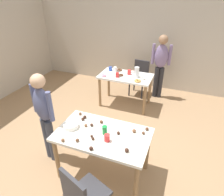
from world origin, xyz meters
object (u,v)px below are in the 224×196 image
Objects in this scene: chair_far_table at (140,76)px; person_girl_near at (44,112)px; dining_table_far at (125,80)px; mixing_bowl at (71,125)px; pitcher_far at (137,72)px; dining_table_near at (103,139)px; chair_near_table at (83,195)px; soda_can at (105,130)px; person_adult_far at (161,62)px.

person_girl_near is at bearing -105.42° from chair_far_table.
mixing_bowl is at bearing -93.82° from dining_table_far.
mixing_bowl is 2.08m from pitcher_far.
pitcher_far reaches higher than mixing_bowl.
pitcher_far reaches higher than dining_table_near.
chair_near_table is 0.59× the size of person_girl_near.
soda_can is at bearing 94.31° from chair_near_table.
chair_near_table is 4.19× the size of mixing_bowl.
dining_table_far is at bearing 86.18° from mixing_bowl.
person_girl_near reaches higher than chair_far_table.
dining_table_far is 2.03m from soda_can.
chair_near_table is 0.94m from mixing_bowl.
person_adult_far is at bearing 83.44° from dining_table_near.
chair_far_table is 0.78m from pitcher_far.
person_girl_near is 0.46m from mixing_bowl.
soda_can is (0.94, 0.03, -0.07)m from person_girl_near.
pitcher_far is (-0.08, 2.01, 0.21)m from dining_table_near.
person_adult_far is at bearing 59.90° from pitcher_far.
dining_table_far is at bearing 100.09° from soda_can.
chair_far_table is at bearing 94.18° from chair_near_table.
pitcher_far is at bearing 92.37° from dining_table_near.
soda_can is (-0.28, -2.68, -0.12)m from person_adult_far.
person_adult_far reaches higher than chair_near_table.
person_adult_far reaches higher than mixing_bowl.
person_girl_near is at bearing -112.22° from pitcher_far.
soda_can is at bearing 5.51° from mixing_bowl.
chair_near_table is at bearing -52.16° from mixing_bowl.
chair_far_table is 0.64m from person_adult_far.
person_girl_near reaches higher than dining_table_near.
pitcher_far is at bearing 93.49° from chair_near_table.
pitcher_far is (0.38, 2.05, 0.08)m from mixing_bowl.
dining_table_near is 6.09× the size of mixing_bowl.
chair_far_table is at bearing 94.14° from soda_can.
dining_table_near is 1.46× the size of chair_far_table.
dining_table_near is at bearing 96.53° from chair_near_table.
chair_near_table is (0.41, -2.75, -0.14)m from dining_table_far.
soda_can is at bearing -85.86° from chair_far_table.
chair_near_table is 3.46m from person_adult_far.
chair_near_table is 0.82m from soda_can.
dining_table_far is 9.49× the size of soda_can.
dining_table_far is 2.12m from person_girl_near.
dining_table_near is 2.72m from person_adult_far.
pitcher_far reaches higher than soda_can.
chair_near_table is at bearing -83.47° from dining_table_near.
person_girl_near is at bearing 144.15° from chair_near_table.
person_girl_near is 2.20m from pitcher_far.
person_adult_far reaches higher than dining_table_near.
dining_table_near is 1.46× the size of chair_near_table.
chair_near_table is at bearing -81.48° from dining_table_far.
mixing_bowl is (-0.30, -2.73, 0.29)m from chair_far_table.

